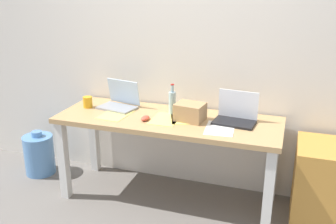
{
  "coord_description": "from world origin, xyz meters",
  "views": [
    {
      "loc": [
        0.92,
        -2.74,
        1.79
      ],
      "look_at": [
        0.0,
        0.0,
        0.78
      ],
      "focal_mm": 40.97,
      "sensor_mm": 36.0,
      "label": 1
    }
  ],
  "objects_px": {
    "cardboard_box": "(190,112)",
    "filing_cabinet": "(321,184)",
    "laptop_left": "(120,102)",
    "computer_mouse": "(145,118)",
    "coffee_mug": "(88,102)",
    "laptop_right": "(236,115)",
    "beer_bottle": "(173,102)",
    "desk": "(168,130)",
    "water_cooler_jug": "(39,154)"
  },
  "relations": [
    {
      "from": "laptop_left",
      "to": "filing_cabinet",
      "type": "height_order",
      "value": "laptop_left"
    },
    {
      "from": "computer_mouse",
      "to": "coffee_mug",
      "type": "height_order",
      "value": "coffee_mug"
    },
    {
      "from": "laptop_left",
      "to": "coffee_mug",
      "type": "distance_m",
      "value": 0.28
    },
    {
      "from": "cardboard_box",
      "to": "filing_cabinet",
      "type": "height_order",
      "value": "cardboard_box"
    },
    {
      "from": "laptop_left",
      "to": "water_cooler_jug",
      "type": "xyz_separation_m",
      "value": [
        -0.84,
        -0.08,
        -0.59
      ]
    },
    {
      "from": "desk",
      "to": "laptop_left",
      "type": "relative_size",
      "value": 5.09
    },
    {
      "from": "desk",
      "to": "coffee_mug",
      "type": "relative_size",
      "value": 18.94
    },
    {
      "from": "laptop_right",
      "to": "beer_bottle",
      "type": "relative_size",
      "value": 1.32
    },
    {
      "from": "cardboard_box",
      "to": "water_cooler_jug",
      "type": "xyz_separation_m",
      "value": [
        -1.5,
        0.03,
        -0.61
      ]
    },
    {
      "from": "beer_bottle",
      "to": "water_cooler_jug",
      "type": "distance_m",
      "value": 1.47
    },
    {
      "from": "laptop_left",
      "to": "coffee_mug",
      "type": "relative_size",
      "value": 3.72
    },
    {
      "from": "water_cooler_jug",
      "to": "coffee_mug",
      "type": "bearing_deg",
      "value": -0.22
    },
    {
      "from": "desk",
      "to": "computer_mouse",
      "type": "bearing_deg",
      "value": -145.29
    },
    {
      "from": "laptop_right",
      "to": "computer_mouse",
      "type": "relative_size",
      "value": 3.32
    },
    {
      "from": "desk",
      "to": "water_cooler_jug",
      "type": "xyz_separation_m",
      "value": [
        -1.32,
        0.04,
        -0.44
      ]
    },
    {
      "from": "computer_mouse",
      "to": "water_cooler_jug",
      "type": "bearing_deg",
      "value": 176.05
    },
    {
      "from": "laptop_right",
      "to": "coffee_mug",
      "type": "distance_m",
      "value": 1.27
    },
    {
      "from": "coffee_mug",
      "to": "water_cooler_jug",
      "type": "height_order",
      "value": "coffee_mug"
    },
    {
      "from": "beer_bottle",
      "to": "cardboard_box",
      "type": "relative_size",
      "value": 1.16
    },
    {
      "from": "water_cooler_jug",
      "to": "filing_cabinet",
      "type": "height_order",
      "value": "filing_cabinet"
    },
    {
      "from": "laptop_right",
      "to": "cardboard_box",
      "type": "xyz_separation_m",
      "value": [
        -0.35,
        -0.07,
        0.01
      ]
    },
    {
      "from": "laptop_left",
      "to": "filing_cabinet",
      "type": "distance_m",
      "value": 1.75
    },
    {
      "from": "desk",
      "to": "beer_bottle",
      "type": "xyz_separation_m",
      "value": [
        0.0,
        0.11,
        0.2
      ]
    },
    {
      "from": "coffee_mug",
      "to": "desk",
      "type": "bearing_deg",
      "value": -2.6
    },
    {
      "from": "laptop_right",
      "to": "cardboard_box",
      "type": "distance_m",
      "value": 0.35
    },
    {
      "from": "laptop_right",
      "to": "cardboard_box",
      "type": "relative_size",
      "value": 1.52
    },
    {
      "from": "computer_mouse",
      "to": "laptop_left",
      "type": "bearing_deg",
      "value": 148.85
    },
    {
      "from": "coffee_mug",
      "to": "beer_bottle",
      "type": "bearing_deg",
      "value": 5.88
    },
    {
      "from": "coffee_mug",
      "to": "laptop_left",
      "type": "bearing_deg",
      "value": 17.15
    },
    {
      "from": "computer_mouse",
      "to": "laptop_right",
      "type": "bearing_deg",
      "value": 17.9
    },
    {
      "from": "laptop_left",
      "to": "computer_mouse",
      "type": "relative_size",
      "value": 3.54
    },
    {
      "from": "laptop_left",
      "to": "laptop_right",
      "type": "bearing_deg",
      "value": -2.3
    },
    {
      "from": "computer_mouse",
      "to": "coffee_mug",
      "type": "distance_m",
      "value": 0.61
    },
    {
      "from": "coffee_mug",
      "to": "water_cooler_jug",
      "type": "distance_m",
      "value": 0.82
    },
    {
      "from": "laptop_left",
      "to": "laptop_right",
      "type": "relative_size",
      "value": 1.06
    },
    {
      "from": "laptop_right",
      "to": "beer_bottle",
      "type": "bearing_deg",
      "value": 176.07
    },
    {
      "from": "laptop_right",
      "to": "coffee_mug",
      "type": "relative_size",
      "value": 3.5
    },
    {
      "from": "laptop_left",
      "to": "cardboard_box",
      "type": "relative_size",
      "value": 1.62
    },
    {
      "from": "desk",
      "to": "computer_mouse",
      "type": "height_order",
      "value": "computer_mouse"
    },
    {
      "from": "laptop_left",
      "to": "water_cooler_jug",
      "type": "height_order",
      "value": "laptop_left"
    },
    {
      "from": "desk",
      "to": "filing_cabinet",
      "type": "height_order",
      "value": "desk"
    },
    {
      "from": "laptop_left",
      "to": "laptop_right",
      "type": "distance_m",
      "value": 1.01
    },
    {
      "from": "cardboard_box",
      "to": "filing_cabinet",
      "type": "distance_m",
      "value": 1.13
    },
    {
      "from": "beer_bottle",
      "to": "coffee_mug",
      "type": "relative_size",
      "value": 2.66
    },
    {
      "from": "beer_bottle",
      "to": "desk",
      "type": "bearing_deg",
      "value": -91.72
    },
    {
      "from": "laptop_left",
      "to": "coffee_mug",
      "type": "xyz_separation_m",
      "value": [
        -0.26,
        -0.08,
        -0.01
      ]
    },
    {
      "from": "desk",
      "to": "cardboard_box",
      "type": "relative_size",
      "value": 8.24
    },
    {
      "from": "coffee_mug",
      "to": "cardboard_box",
      "type": "bearing_deg",
      "value": -1.72
    },
    {
      "from": "laptop_right",
      "to": "water_cooler_jug",
      "type": "bearing_deg",
      "value": -178.8
    },
    {
      "from": "desk",
      "to": "water_cooler_jug",
      "type": "relative_size",
      "value": 4.18
    }
  ]
}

